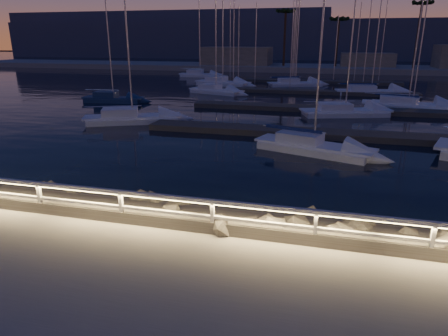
{
  "coord_description": "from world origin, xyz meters",
  "views": [
    {
      "loc": [
        1.05,
        -10.42,
        5.56
      ],
      "look_at": [
        -2.68,
        4.0,
        0.72
      ],
      "focal_mm": 32.0,
      "sensor_mm": 36.0,
      "label": 1
    }
  ],
  "objects_px": {
    "sailboat_k": "(294,83)",
    "sailboat_n": "(221,82)",
    "guard_rail": "(278,215)",
    "sailboat_f": "(130,117)",
    "sailboat_g": "(406,104)",
    "sailboat_l": "(369,91)",
    "sailboat_h": "(410,105)",
    "sailboat_j": "(215,90)",
    "sailboat_b": "(311,145)",
    "sailboat_m": "(199,74)",
    "sailboat_a": "(112,98)",
    "sailboat_c": "(343,111)"
  },
  "relations": [
    {
      "from": "sailboat_b",
      "to": "sailboat_h",
      "type": "relative_size",
      "value": 0.89
    },
    {
      "from": "guard_rail",
      "to": "sailboat_f",
      "type": "relative_size",
      "value": 3.56
    },
    {
      "from": "sailboat_f",
      "to": "sailboat_g",
      "type": "distance_m",
      "value": 24.68
    },
    {
      "from": "sailboat_k",
      "to": "sailboat_m",
      "type": "distance_m",
      "value": 19.31
    },
    {
      "from": "sailboat_h",
      "to": "sailboat_n",
      "type": "bearing_deg",
      "value": 166.52
    },
    {
      "from": "sailboat_b",
      "to": "sailboat_c",
      "type": "distance_m",
      "value": 12.3
    },
    {
      "from": "sailboat_c",
      "to": "sailboat_f",
      "type": "height_order",
      "value": "sailboat_c"
    },
    {
      "from": "sailboat_c",
      "to": "sailboat_k",
      "type": "xyz_separation_m",
      "value": [
        -5.89,
        21.07,
        0.0
      ]
    },
    {
      "from": "guard_rail",
      "to": "sailboat_c",
      "type": "distance_m",
      "value": 24.33
    },
    {
      "from": "sailboat_b",
      "to": "sailboat_h",
      "type": "bearing_deg",
      "value": 83.3
    },
    {
      "from": "sailboat_a",
      "to": "sailboat_h",
      "type": "bearing_deg",
      "value": 0.8
    },
    {
      "from": "sailboat_g",
      "to": "sailboat_j",
      "type": "distance_m",
      "value": 20.78
    },
    {
      "from": "sailboat_a",
      "to": "sailboat_j",
      "type": "xyz_separation_m",
      "value": [
        8.31,
        9.06,
        0.0
      ]
    },
    {
      "from": "sailboat_a",
      "to": "sailboat_c",
      "type": "distance_m",
      "value": 22.62
    },
    {
      "from": "sailboat_a",
      "to": "sailboat_f",
      "type": "xyz_separation_m",
      "value": [
        6.66,
        -9.03,
        0.02
      ]
    },
    {
      "from": "guard_rail",
      "to": "sailboat_g",
      "type": "height_order",
      "value": "sailboat_g"
    },
    {
      "from": "sailboat_l",
      "to": "sailboat_n",
      "type": "distance_m",
      "value": 19.63
    },
    {
      "from": "sailboat_a",
      "to": "sailboat_f",
      "type": "distance_m",
      "value": 11.22
    },
    {
      "from": "sailboat_h",
      "to": "sailboat_k",
      "type": "height_order",
      "value": "sailboat_h"
    },
    {
      "from": "sailboat_k",
      "to": "sailboat_l",
      "type": "xyz_separation_m",
      "value": [
        9.17,
        -6.57,
        -0.0
      ]
    },
    {
      "from": "sailboat_h",
      "to": "sailboat_n",
      "type": "distance_m",
      "value": 26.18
    },
    {
      "from": "sailboat_b",
      "to": "sailboat_g",
      "type": "distance_m",
      "value": 18.76
    },
    {
      "from": "guard_rail",
      "to": "sailboat_f",
      "type": "xyz_separation_m",
      "value": [
        -13.44,
        17.11,
        -0.95
      ]
    },
    {
      "from": "sailboat_k",
      "to": "sailboat_n",
      "type": "distance_m",
      "value": 9.91
    },
    {
      "from": "sailboat_f",
      "to": "guard_rail",
      "type": "bearing_deg",
      "value": -75.89
    },
    {
      "from": "sailboat_f",
      "to": "sailboat_h",
      "type": "relative_size",
      "value": 0.97
    },
    {
      "from": "sailboat_b",
      "to": "sailboat_h",
      "type": "distance_m",
      "value": 18.86
    },
    {
      "from": "sailboat_a",
      "to": "sailboat_g",
      "type": "height_order",
      "value": "sailboat_g"
    },
    {
      "from": "sailboat_b",
      "to": "sailboat_m",
      "type": "relative_size",
      "value": 0.94
    },
    {
      "from": "sailboat_g",
      "to": "sailboat_h",
      "type": "bearing_deg",
      "value": -2.18
    },
    {
      "from": "sailboat_j",
      "to": "sailboat_g",
      "type": "bearing_deg",
      "value": 2.69
    },
    {
      "from": "sailboat_b",
      "to": "sailboat_f",
      "type": "height_order",
      "value": "sailboat_f"
    },
    {
      "from": "sailboat_c",
      "to": "sailboat_l",
      "type": "bearing_deg",
      "value": 59.41
    },
    {
      "from": "sailboat_k",
      "to": "sailboat_n",
      "type": "relative_size",
      "value": 0.96
    },
    {
      "from": "sailboat_f",
      "to": "sailboat_j",
      "type": "distance_m",
      "value": 18.17
    },
    {
      "from": "sailboat_c",
      "to": "sailboat_f",
      "type": "distance_m",
      "value": 17.38
    },
    {
      "from": "sailboat_k",
      "to": "sailboat_m",
      "type": "xyz_separation_m",
      "value": [
        -16.67,
        9.75,
        0.03
      ]
    },
    {
      "from": "sailboat_a",
      "to": "sailboat_m",
      "type": "xyz_separation_m",
      "value": [
        -0.03,
        28.86,
        0.04
      ]
    },
    {
      "from": "sailboat_c",
      "to": "sailboat_j",
      "type": "height_order",
      "value": "sailboat_c"
    },
    {
      "from": "sailboat_c",
      "to": "sailboat_n",
      "type": "bearing_deg",
      "value": 110.89
    },
    {
      "from": "sailboat_g",
      "to": "sailboat_n",
      "type": "xyz_separation_m",
      "value": [
        -21.35,
        14.57,
        0.01
      ]
    },
    {
      "from": "sailboat_a",
      "to": "sailboat_b",
      "type": "xyz_separation_m",
      "value": [
        20.5,
        -14.08,
        -0.0
      ]
    },
    {
      "from": "guard_rail",
      "to": "sailboat_l",
      "type": "xyz_separation_m",
      "value": [
        5.71,
        38.69,
        -0.97
      ]
    },
    {
      "from": "sailboat_m",
      "to": "sailboat_n",
      "type": "xyz_separation_m",
      "value": [
        6.87,
        -11.27,
        0.0
      ]
    },
    {
      "from": "sailboat_g",
      "to": "sailboat_n",
      "type": "bearing_deg",
      "value": 151.27
    },
    {
      "from": "sailboat_b",
      "to": "sailboat_f",
      "type": "distance_m",
      "value": 14.73
    },
    {
      "from": "sailboat_h",
      "to": "sailboat_k",
      "type": "bearing_deg",
      "value": 146.92
    },
    {
      "from": "guard_rail",
      "to": "sailboat_m",
      "type": "xyz_separation_m",
      "value": [
        -20.13,
        55.0,
        -0.94
      ]
    },
    {
      "from": "sailboat_f",
      "to": "sailboat_h",
      "type": "height_order",
      "value": "sailboat_h"
    },
    {
      "from": "sailboat_j",
      "to": "sailboat_n",
      "type": "bearing_deg",
      "value": 119.31
    }
  ]
}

